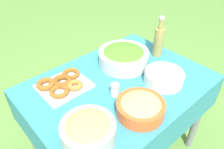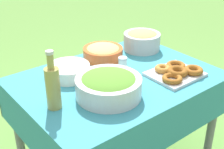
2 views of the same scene
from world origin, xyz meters
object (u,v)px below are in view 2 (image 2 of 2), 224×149
Objects in this scene: donut_platter at (176,72)px; bread_bowl at (142,40)px; salad_bowl at (109,85)px; pasta_bowl at (103,52)px; olive_oil_bottle at (53,86)px; plate_stack at (69,71)px.

donut_platter is 0.43m from bread_bowl.
pasta_bowl is (0.25, 0.38, -0.02)m from salad_bowl.
salad_bowl is 1.33× the size of pasta_bowl.
olive_oil_bottle is (-0.52, -0.30, 0.07)m from pasta_bowl.
pasta_bowl is 0.60m from olive_oil_bottle.
olive_oil_bottle is at bearing -134.15° from plate_stack.
pasta_bowl is 0.48m from donut_platter.
bread_bowl reaches higher than plate_stack.
pasta_bowl is at bearing 172.63° from bread_bowl.
donut_platter is 0.61m from plate_stack.
pasta_bowl is 0.81× the size of donut_platter.
pasta_bowl is at bearing 14.80° from plate_stack.
donut_platter is at bearing -105.82° from bread_bowl.
olive_oil_bottle is 0.86m from bread_bowl.
plate_stack is at bearing -165.20° from pasta_bowl.
plate_stack is 0.81× the size of olive_oil_bottle.
olive_oil_bottle reaches higher than plate_stack.
olive_oil_bottle is 1.19× the size of bread_bowl.
olive_oil_bottle is (-0.26, 0.08, 0.05)m from salad_bowl.
pasta_bowl reaches higher than donut_platter.
olive_oil_bottle reaches higher than pasta_bowl.
olive_oil_bottle reaches higher than bread_bowl.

